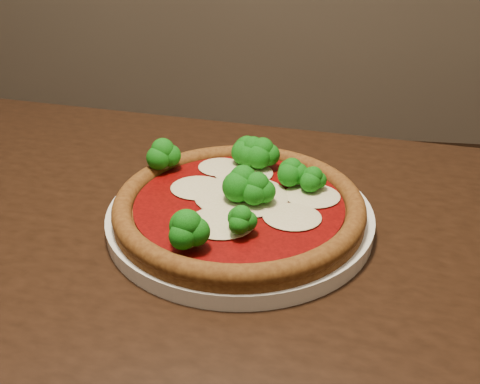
# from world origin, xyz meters

# --- Properties ---
(dining_table) EXTENTS (1.37, 0.88, 0.75)m
(dining_table) POSITION_xyz_m (0.19, -0.07, 0.65)
(dining_table) COLOR black
(dining_table) RESTS_ON floor
(plate) EXTENTS (0.30, 0.30, 0.02)m
(plate) POSITION_xyz_m (0.25, -0.01, 0.76)
(plate) COLOR white
(plate) RESTS_ON dining_table
(pizza) EXTENTS (0.28, 0.28, 0.06)m
(pizza) POSITION_xyz_m (0.25, -0.01, 0.78)
(pizza) COLOR brown
(pizza) RESTS_ON plate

